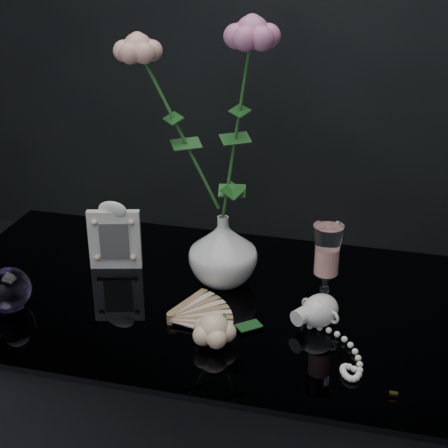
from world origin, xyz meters
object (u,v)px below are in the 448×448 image
(loose_rose, at_px, (214,329))
(wine_glass, at_px, (326,271))
(vase, at_px, (223,250))
(picture_frame, at_px, (114,235))
(pearl_jar, at_px, (320,309))
(paperweight, at_px, (9,289))

(loose_rose, bearing_deg, wine_glass, 29.60)
(loose_rose, bearing_deg, vase, 89.56)
(picture_frame, xyz_separation_m, pearl_jar, (0.43, -0.11, -0.04))
(picture_frame, distance_m, pearl_jar, 0.45)
(paperweight, bearing_deg, pearl_jar, 8.80)
(wine_glass, bearing_deg, vase, 162.14)
(vase, distance_m, pearl_jar, 0.23)
(vase, height_order, pearl_jar, vase)
(picture_frame, xyz_separation_m, paperweight, (-0.13, -0.20, -0.03))
(pearl_jar, bearing_deg, vase, -175.06)
(wine_glass, xyz_separation_m, picture_frame, (-0.44, 0.07, -0.01))
(paperweight, bearing_deg, vase, 28.45)
(vase, relative_size, wine_glass, 0.80)
(vase, xyz_separation_m, wine_glass, (0.21, -0.07, 0.02))
(paperweight, height_order, loose_rose, paperweight)
(paperweight, distance_m, loose_rose, 0.40)
(picture_frame, relative_size, paperweight, 1.84)
(vase, bearing_deg, loose_rose, -79.80)
(wine_glass, relative_size, paperweight, 2.19)
(paperweight, bearing_deg, loose_rose, -2.44)
(vase, xyz_separation_m, paperweight, (-0.36, -0.19, -0.03))
(loose_rose, height_order, pearl_jar, pearl_jar)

